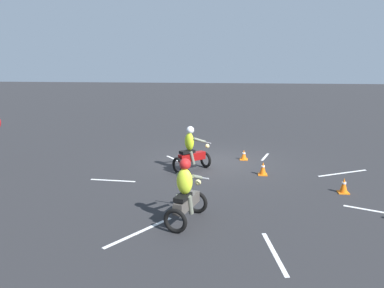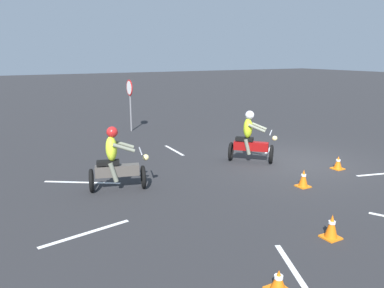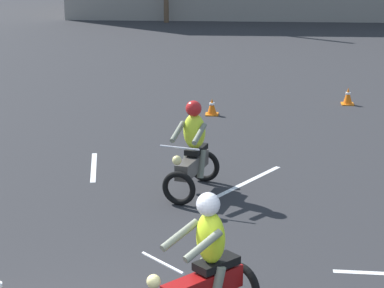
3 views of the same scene
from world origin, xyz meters
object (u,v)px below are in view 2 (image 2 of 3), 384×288
(motorcycle_rider_background, at_px, (116,163))
(traffic_cone_mid_left, at_px, (303,178))
(traffic_cone_mid_center, at_px, (338,163))
(stop_sign, at_px, (130,95))
(traffic_cone_far_right, at_px, (332,227))
(traffic_cone_near_left, at_px, (278,281))
(motorcycle_rider_foreground, at_px, (250,140))

(motorcycle_rider_background, height_order, traffic_cone_mid_left, motorcycle_rider_background)
(traffic_cone_mid_center, xyz_separation_m, traffic_cone_mid_left, (-0.64, 2.07, 0.03))
(stop_sign, bearing_deg, traffic_cone_far_right, 179.14)
(motorcycle_rider_background, relative_size, traffic_cone_far_right, 3.48)
(stop_sign, bearing_deg, traffic_cone_near_left, 170.01)
(stop_sign, xyz_separation_m, traffic_cone_mid_left, (-9.15, -1.44, -1.41))
(stop_sign, bearing_deg, traffic_cone_mid_center, -157.61)
(motorcycle_rider_background, xyz_separation_m, traffic_cone_near_left, (-5.23, -0.76, -0.56))
(traffic_cone_near_left, xyz_separation_m, traffic_cone_far_right, (0.77, -1.98, 0.07))
(traffic_cone_mid_left, bearing_deg, stop_sign, 8.92)
(stop_sign, distance_m, traffic_cone_near_left, 12.52)
(motorcycle_rider_background, bearing_deg, traffic_cone_near_left, 24.54)
(motorcycle_rider_background, bearing_deg, traffic_cone_mid_center, 93.18)
(motorcycle_rider_foreground, distance_m, motorcycle_rider_background, 4.60)
(traffic_cone_mid_center, bearing_deg, traffic_cone_mid_left, 107.21)
(traffic_cone_near_left, height_order, traffic_cone_mid_center, traffic_cone_mid_center)
(motorcycle_rider_background, xyz_separation_m, traffic_cone_mid_left, (-2.13, -4.36, -0.50))
(motorcycle_rider_background, height_order, traffic_cone_far_right, motorcycle_rider_background)
(motorcycle_rider_background, relative_size, traffic_cone_mid_center, 4.09)
(motorcycle_rider_foreground, relative_size, traffic_cone_mid_left, 3.50)
(traffic_cone_mid_center, bearing_deg, motorcycle_rider_background, 76.93)
(motorcycle_rider_foreground, height_order, traffic_cone_far_right, motorcycle_rider_foreground)
(traffic_cone_near_left, relative_size, traffic_cone_far_right, 0.72)
(stop_sign, distance_m, traffic_cone_mid_left, 9.37)
(motorcycle_rider_foreground, bearing_deg, traffic_cone_mid_left, 39.96)
(stop_sign, relative_size, traffic_cone_mid_left, 4.85)
(stop_sign, bearing_deg, motorcycle_rider_foreground, -165.86)
(motorcycle_rider_foreground, relative_size, stop_sign, 0.72)
(motorcycle_rider_background, relative_size, traffic_cone_mid_left, 3.50)
(traffic_cone_mid_center, bearing_deg, traffic_cone_near_left, 123.44)
(traffic_cone_far_right, bearing_deg, stop_sign, -0.86)
(motorcycle_rider_foreground, height_order, stop_sign, stop_sign)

